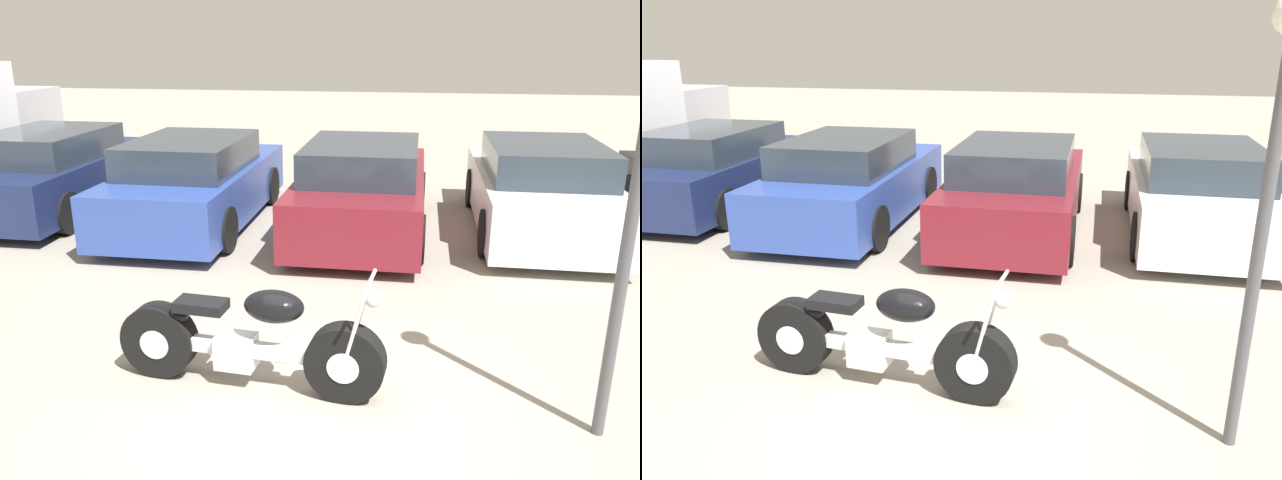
{
  "view_description": "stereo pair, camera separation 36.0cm",
  "coord_description": "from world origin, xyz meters",
  "views": [
    {
      "loc": [
        0.83,
        -4.39,
        2.92
      ],
      "look_at": [
        -0.16,
        1.82,
        0.85
      ],
      "focal_mm": 35.0,
      "sensor_mm": 36.0,
      "label": 1
    },
    {
      "loc": [
        1.18,
        -4.32,
        2.92
      ],
      "look_at": [
        -0.16,
        1.82,
        0.85
      ],
      "focal_mm": 35.0,
      "sensor_mm": 36.0,
      "label": 2
    }
  ],
  "objects": [
    {
      "name": "parked_car_maroon",
      "position": [
        0.02,
        4.94,
        0.67
      ],
      "size": [
        1.91,
        4.4,
        1.42
      ],
      "color": "maroon",
      "rests_on": "ground_plane"
    },
    {
      "name": "ground_plane",
      "position": [
        0.0,
        0.0,
        0.0
      ],
      "size": [
        60.0,
        60.0,
        0.0
      ],
      "primitive_type": "plane",
      "color": "gray"
    },
    {
      "name": "parked_car_navy",
      "position": [
        -5.31,
        5.38,
        0.67
      ],
      "size": [
        1.91,
        4.4,
        1.42
      ],
      "color": "#19234C",
      "rests_on": "ground_plane"
    },
    {
      "name": "motorcycle",
      "position": [
        -0.55,
        0.25,
        0.43
      ],
      "size": [
        2.38,
        0.67,
        1.08
      ],
      "color": "black",
      "rests_on": "ground_plane"
    },
    {
      "name": "parked_car_white",
      "position": [
        2.68,
        5.33,
        0.67
      ],
      "size": [
        1.91,
        4.4,
        1.42
      ],
      "color": "white",
      "rests_on": "ground_plane"
    },
    {
      "name": "parked_car_blue",
      "position": [
        -2.65,
        4.92,
        0.67
      ],
      "size": [
        1.91,
        4.4,
        1.42
      ],
      "color": "#2D479E",
      "rests_on": "ground_plane"
    },
    {
      "name": "lamp_post",
      "position": [
        2.3,
        0.0,
        2.18
      ],
      "size": [
        0.27,
        0.27,
        3.18
      ],
      "color": "#4C4C51",
      "rests_on": "ground_plane"
    }
  ]
}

